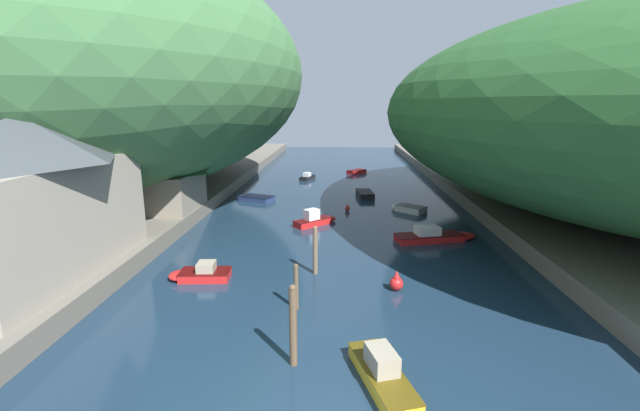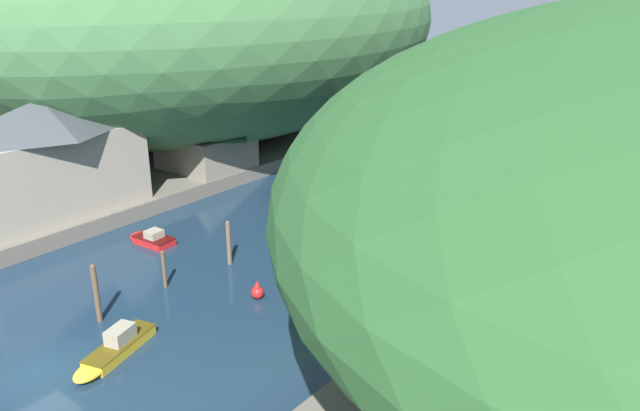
{
  "view_description": "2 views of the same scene",
  "coord_description": "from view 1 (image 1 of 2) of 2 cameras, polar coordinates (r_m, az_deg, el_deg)",
  "views": [
    {
      "loc": [
        -0.01,
        -10.98,
        10.45
      ],
      "look_at": [
        -1.78,
        26.83,
        1.41
      ],
      "focal_mm": 24.0,
      "sensor_mm": 36.0,
      "label": 1
    },
    {
      "loc": [
        27.07,
        -11.55,
        18.51
      ],
      "look_at": [
        0.09,
        22.0,
        2.3
      ],
      "focal_mm": 35.0,
      "sensor_mm": 36.0,
      "label": 2
    }
  ],
  "objects": [
    {
      "name": "boat_small_dinghy",
      "position": [
        17.29,
        9.04,
        -22.26
      ],
      "size": [
        2.84,
        5.57,
        1.36
      ],
      "rotation": [
        0.0,
        0.0,
        3.44
      ],
      "color": "gold",
      "rests_on": "water_surface"
    },
    {
      "name": "boat_yellow_tender",
      "position": [
        49.8,
        5.91,
        1.63
      ],
      "size": [
        2.11,
        4.57,
        0.68
      ],
      "rotation": [
        0.0,
        0.0,
        0.12
      ],
      "color": "black",
      "rests_on": "water_surface"
    },
    {
      "name": "boat_moored_right",
      "position": [
        60.81,
        -1.55,
        3.83
      ],
      "size": [
        2.38,
        4.04,
        1.01
      ],
      "rotation": [
        0.0,
        0.0,
        5.95
      ],
      "color": "black",
      "rests_on": "water_surface"
    },
    {
      "name": "person_on_quay",
      "position": [
        23.97,
        -35.09,
        -9.22
      ],
      "size": [
        0.24,
        0.39,
        1.69
      ],
      "rotation": [
        0.0,
        0.0,
        1.63
      ],
      "color": "#282D3D",
      "rests_on": "left_bank"
    },
    {
      "name": "channel_buoy_near",
      "position": [
        25.27,
        10.14,
        -10.08
      ],
      "size": [
        0.79,
        0.79,
        1.19
      ],
      "color": "red",
      "rests_on": "water_surface"
    },
    {
      "name": "waterfront_building",
      "position": [
        27.48,
        -34.25,
        1.21
      ],
      "size": [
        6.5,
        14.26,
        8.71
      ],
      "color": "gray",
      "rests_on": "left_bank"
    },
    {
      "name": "person_by_boathouse",
      "position": [
        25.38,
        -34.24,
        -7.93
      ],
      "size": [
        0.24,
        0.39,
        1.69
      ],
      "rotation": [
        0.0,
        0.0,
        1.51
      ],
      "color": "#282D3D",
      "rests_on": "left_bank"
    },
    {
      "name": "mooring_post_second",
      "position": [
        22.49,
        -3.21,
        -10.73
      ],
      "size": [
        0.25,
        0.25,
        2.5
      ],
      "color": "brown",
      "rests_on": "water_surface"
    },
    {
      "name": "boat_near_quay",
      "position": [
        43.45,
        11.51,
        -0.35
      ],
      "size": [
        3.69,
        3.52,
        0.62
      ],
      "rotation": [
        0.0,
        0.0,
        0.85
      ],
      "color": "white",
      "rests_on": "water_surface"
    },
    {
      "name": "boat_far_right_bank",
      "position": [
        66.2,
        5.14,
        4.55
      ],
      "size": [
        3.6,
        3.69,
        0.59
      ],
      "rotation": [
        0.0,
        0.0,
        5.52
      ],
      "color": "red",
      "rests_on": "water_surface"
    },
    {
      "name": "water_surface",
      "position": [
        42.3,
        2.6,
        -0.89
      ],
      "size": [
        130.0,
        130.0,
        0.0
      ],
      "primitive_type": "plane",
      "color": "#192D42",
      "rests_on": "ground"
    },
    {
      "name": "right_bank",
      "position": [
        48.38,
        32.0,
        -0.37
      ],
      "size": [
        22.0,
        120.0,
        1.24
      ],
      "color": "#666056",
      "rests_on": "ground"
    },
    {
      "name": "channel_buoy_far",
      "position": [
        42.71,
        3.67,
        -0.36
      ],
      "size": [
        0.51,
        0.51,
        0.76
      ],
      "color": "red",
      "rests_on": "water_surface"
    },
    {
      "name": "mooring_post_middle",
      "position": [
        26.78,
        -0.64,
        -5.95
      ],
      "size": [
        0.31,
        0.31,
        3.12
      ],
      "color": "brown",
      "rests_on": "water_surface"
    },
    {
      "name": "boathouse_shed",
      "position": [
        40.65,
        -21.22,
        2.75
      ],
      "size": [
        7.8,
        7.12,
        4.49
      ],
      "color": "gray",
      "rests_on": "left_bank"
    },
    {
      "name": "mooring_post_nearest",
      "position": [
        17.88,
        -3.62,
        -15.64
      ],
      "size": [
        0.31,
        0.31,
        3.53
      ],
      "color": "brown",
      "rests_on": "water_surface"
    },
    {
      "name": "left_bank",
      "position": [
        48.37,
        -26.78,
        0.24
      ],
      "size": [
        22.0,
        120.0,
        1.24
      ],
      "color": "#666056",
      "rests_on": "ground"
    },
    {
      "name": "hillside_right",
      "position": [
        45.04,
        36.79,
        9.82
      ],
      "size": [
        41.28,
        57.79,
        16.85
      ],
      "color": "#285628",
      "rests_on": "right_bank"
    },
    {
      "name": "boat_navy_launch",
      "position": [
        37.87,
        -0.53,
        -1.91
      ],
      "size": [
        4.05,
        3.85,
        1.47
      ],
      "rotation": [
        0.0,
        0.0,
        5.45
      ],
      "color": "red",
      "rests_on": "water_surface"
    },
    {
      "name": "boat_white_cruiser",
      "position": [
        34.79,
        15.28,
        -3.93
      ],
      "size": [
        6.75,
        3.19,
        1.17
      ],
      "rotation": [
        0.0,
        0.0,
        4.95
      ],
      "color": "red",
      "rests_on": "water_surface"
    },
    {
      "name": "hillside_left",
      "position": [
        52.04,
        -26.86,
        15.33
      ],
      "size": [
        41.44,
        58.02,
        24.39
      ],
      "color": "#3D6B3D",
      "rests_on": "left_bank"
    },
    {
      "name": "boat_far_upstream",
      "position": [
        27.42,
        -15.82,
        -8.75
      ],
      "size": [
        3.83,
        1.83,
        1.08
      ],
      "rotation": [
        0.0,
        0.0,
        1.64
      ],
      "color": "red",
      "rests_on": "water_surface"
    },
    {
      "name": "boat_mid_channel",
      "position": [
        48.12,
        -8.94,
        1.01
      ],
      "size": [
        4.87,
        3.55,
        0.49
      ],
      "rotation": [
        0.0,
        0.0,
        1.19
      ],
      "color": "navy",
      "rests_on": "water_surface"
    }
  ]
}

